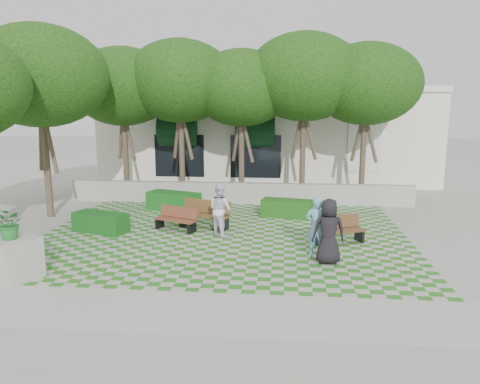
# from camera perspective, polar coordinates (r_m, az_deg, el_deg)

# --- Properties ---
(ground) EXTENTS (90.00, 90.00, 0.00)m
(ground) POSITION_cam_1_polar(r_m,az_deg,el_deg) (14.62, -2.51, -6.47)
(ground) COLOR gray
(ground) RESTS_ON ground
(lawn) EXTENTS (12.00, 12.00, 0.00)m
(lawn) POSITION_cam_1_polar(r_m,az_deg,el_deg) (15.57, -2.01, -5.36)
(lawn) COLOR #2B721E
(lawn) RESTS_ON ground
(sidewalk_south) EXTENTS (16.00, 2.00, 0.01)m
(sidewalk_south) POSITION_cam_1_polar(r_m,az_deg,el_deg) (10.29, -6.17, -14.23)
(sidewalk_south) COLOR #9E9B93
(sidewalk_south) RESTS_ON ground
(sidewalk_west) EXTENTS (2.00, 12.00, 0.01)m
(sidewalk_west) POSITION_cam_1_polar(r_m,az_deg,el_deg) (17.95, -25.53, -4.25)
(sidewalk_west) COLOR #9E9B93
(sidewalk_west) RESTS_ON ground
(retaining_wall) EXTENTS (15.00, 0.36, 0.90)m
(retaining_wall) POSITION_cam_1_polar(r_m,az_deg,el_deg) (20.49, -0.17, -0.11)
(retaining_wall) COLOR #9E9B93
(retaining_wall) RESTS_ON ground
(bench_east) EXTENTS (1.74, 1.16, 0.87)m
(bench_east) POSITION_cam_1_polar(r_m,az_deg,el_deg) (15.01, 11.86, -4.58)
(bench_east) COLOR #4F311B
(bench_east) RESTS_ON ground
(bench_mid) EXTENTS (1.92, 1.14, 0.96)m
(bench_mid) POSITION_cam_1_polar(r_m,az_deg,el_deg) (16.55, -4.32, -2.77)
(bench_mid) COLOR #54391C
(bench_mid) RESTS_ON ground
(bench_west) EXTENTS (1.61, 1.07, 0.81)m
(bench_west) POSITION_cam_1_polar(r_m,az_deg,el_deg) (16.31, -7.76, -3.31)
(bench_west) COLOR brown
(bench_west) RESTS_ON ground
(hedge_midright) EXTENTS (2.04, 1.16, 0.67)m
(hedge_midright) POSITION_cam_1_polar(r_m,az_deg,el_deg) (18.13, 5.74, -1.99)
(hedge_midright) COLOR #194C14
(hedge_midright) RESTS_ON ground
(hedge_midleft) EXTENTS (2.31, 1.53, 0.75)m
(hedge_midleft) POSITION_cam_1_polar(r_m,az_deg,el_deg) (19.27, -8.09, -1.15)
(hedge_midleft) COLOR #16531A
(hedge_midleft) RESTS_ON ground
(hedge_west) EXTENTS (2.03, 1.32, 0.66)m
(hedge_west) POSITION_cam_1_polar(r_m,az_deg,el_deg) (16.67, -16.63, -3.57)
(hedge_west) COLOR #124616
(hedge_west) RESTS_ON ground
(planter_front) EXTENTS (1.38, 1.38, 1.85)m
(planter_front) POSITION_cam_1_polar(r_m,az_deg,el_deg) (12.99, -25.98, -6.39)
(planter_front) COLOR #9E9B93
(planter_front) RESTS_ON ground
(person_blue) EXTENTS (0.73, 0.56, 1.81)m
(person_blue) POSITION_cam_1_polar(r_m,az_deg,el_deg) (13.35, 9.36, -4.28)
(person_blue) COLOR #6DABC7
(person_blue) RESTS_ON ground
(person_dark) EXTENTS (0.93, 0.65, 1.82)m
(person_dark) POSITION_cam_1_polar(r_m,az_deg,el_deg) (12.98, 10.76, -4.74)
(person_dark) COLOR black
(person_dark) RESTS_ON ground
(person_white) EXTENTS (1.08, 1.07, 1.76)m
(person_white) POSITION_cam_1_polar(r_m,az_deg,el_deg) (15.45, -2.40, -2.15)
(person_white) COLOR white
(person_white) RESTS_ON ground
(tree_row) EXTENTS (17.70, 13.40, 7.41)m
(tree_row) POSITION_cam_1_polar(r_m,az_deg,el_deg) (20.15, -5.67, 13.17)
(tree_row) COLOR #47382B
(tree_row) RESTS_ON ground
(building) EXTENTS (18.00, 8.92, 5.15)m
(building) POSITION_cam_1_polar(r_m,az_deg,el_deg) (27.98, 3.30, 7.11)
(building) COLOR white
(building) RESTS_ON ground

